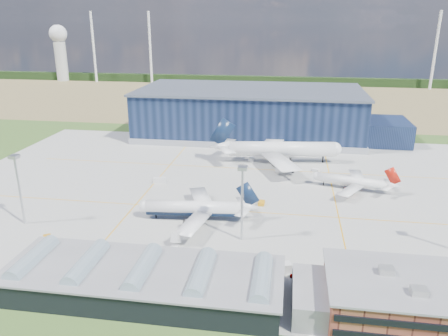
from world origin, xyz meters
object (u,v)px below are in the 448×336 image
(gse_van_c, at_px, (281,268))
(gse_tug_b, at_px, (261,203))
(gse_cart_a, at_px, (252,159))
(airstair, at_px, (177,240))
(gse_tug_a, at_px, (48,239))
(hangar, at_px, (255,115))
(airliner_red, at_px, (352,176))
(gse_tug_c, at_px, (233,149))
(ops_building, at_px, (434,301))
(gse_cart_b, at_px, (316,170))
(car_b, at_px, (262,273))
(airliner_widebody, at_px, (282,141))
(airliner_navy, at_px, (193,201))
(car_a, at_px, (297,276))
(gse_van_a, at_px, (160,180))
(light_mast_west, at_px, (18,179))
(gse_van_b, at_px, (345,182))
(light_mast_center, at_px, (242,191))

(gse_van_c, bearing_deg, gse_tug_b, -8.93)
(gse_cart_a, height_order, airstair, airstair)
(gse_tug_a, xyz_separation_m, gse_van_c, (68.64, -6.46, 0.53))
(hangar, height_order, airliner_red, hangar)
(gse_tug_a, relative_size, gse_tug_c, 1.03)
(ops_building, xyz_separation_m, gse_tug_c, (-60.25, 122.00, -4.04))
(gse_cart_b, relative_size, car_b, 0.99)
(gse_tug_c, height_order, airstair, airstair)
(airliner_red, height_order, airliner_widebody, airliner_widebody)
(airliner_navy, relative_size, gse_cart_b, 12.56)
(airstair, bearing_deg, gse_tug_a, -168.87)
(car_a, bearing_deg, gse_van_a, 42.53)
(gse_tug_b, relative_size, car_b, 0.98)
(airliner_widebody, relative_size, car_a, 18.20)
(airliner_widebody, xyz_separation_m, gse_van_c, (2.86, -92.40, -8.68))
(gse_tug_c, xyz_separation_m, car_a, (31.39, -110.00, -0.18))
(gse_cart_a, xyz_separation_m, car_a, (20.46, -94.50, -0.14))
(hangar, height_order, ops_building, hangar)
(gse_tug_a, bearing_deg, car_a, -39.96)
(gse_cart_b, xyz_separation_m, car_a, (-8.20, -83.48, -0.12))
(gse_tug_a, relative_size, gse_cart_b, 1.11)
(airstair, bearing_deg, light_mast_west, 179.31)
(gse_van_c, bearing_deg, gse_tug_a, 64.99)
(airliner_widebody, xyz_separation_m, gse_tug_a, (-65.79, -85.94, -9.22))
(gse_cart_a, bearing_deg, gse_tug_a, -112.75)
(airliner_navy, distance_m, car_a, 44.85)
(gse_van_b, distance_m, gse_cart_b, 17.55)
(light_mast_center, distance_m, gse_tug_c, 94.40)
(gse_tug_a, xyz_separation_m, gse_van_a, (18.65, 51.90, 0.34))
(airliner_navy, height_order, gse_tug_b, airliner_navy)
(gse_van_c, bearing_deg, gse_tug_c, -5.47)
(hangar, relative_size, ops_building, 3.15)
(airliner_navy, distance_m, airliner_red, 64.23)
(airliner_widebody, height_order, gse_cart_a, airliner_widebody)
(airliner_widebody, relative_size, airstair, 12.96)
(light_mast_west, xyz_separation_m, airliner_red, (106.72, 46.57, -10.04))
(ops_building, xyz_separation_m, airliner_navy, (-62.10, 41.51, 1.72))
(gse_tug_b, height_order, gse_cart_a, gse_cart_a)
(gse_van_b, bearing_deg, airstair, 175.55)
(gse_van_a, distance_m, gse_van_c, 76.85)
(gse_tug_b, relative_size, gse_van_b, 0.59)
(gse_tug_b, height_order, gse_van_a, gse_van_a)
(gse_van_a, relative_size, gse_tug_c, 1.44)
(hangar, height_order, car_a, hangar)
(gse_cart_b, height_order, gse_van_c, gse_van_c)
(gse_van_c, bearing_deg, light_mast_center, 17.27)
(airstair, bearing_deg, airliner_red, 49.85)
(gse_tug_a, bearing_deg, gse_van_a, 36.91)
(airliner_widebody, bearing_deg, airstair, -115.61)
(gse_tug_b, height_order, gse_cart_b, gse_cart_b)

